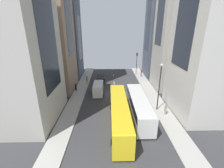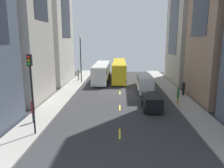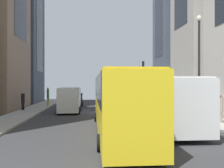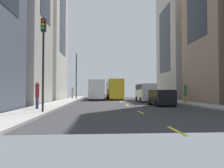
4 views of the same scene
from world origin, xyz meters
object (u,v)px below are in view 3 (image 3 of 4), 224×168
at_px(streetcar_yellow, 117,98).
at_px(pedestrian_crossing_near, 153,94).
at_px(pedestrian_crossing_mid, 220,108).
at_px(car_black_0, 75,99).
at_px(pedestrian_walking_far, 48,96).
at_px(city_bus_white, 160,97).
at_px(pedestrian_waiting_curb, 23,100).
at_px(traffic_light_near_corner, 143,74).
at_px(delivery_van_white, 70,98).

height_order(streetcar_yellow, pedestrian_crossing_near, streetcar_yellow).
bearing_deg(pedestrian_crossing_mid, pedestrian_crossing_near, 151.50).
xyz_separation_m(car_black_0, pedestrian_walking_far, (3.32, 1.55, 0.44)).
xyz_separation_m(city_bus_white, pedestrian_waiting_curb, (12.33, -10.47, -0.83)).
bearing_deg(city_bus_white, pedestrian_crossing_mid, 179.50).
bearing_deg(traffic_light_near_corner, pedestrian_walking_far, 31.68).
distance_m(pedestrian_crossing_mid, pedestrian_walking_far, 21.12).
relative_size(pedestrian_crossing_near, traffic_light_near_corner, 0.35).
xyz_separation_m(delivery_van_white, pedestrian_crossing_mid, (-11.64, 8.79, -0.28)).
bearing_deg(pedestrian_crossing_near, car_black_0, -36.11).
distance_m(streetcar_yellow, pedestrian_crossing_near, 24.66).
distance_m(streetcar_yellow, pedestrian_waiting_curb, 15.63).
height_order(streetcar_yellow, traffic_light_near_corner, traffic_light_near_corner).
distance_m(car_black_0, pedestrian_crossing_near, 12.55).
bearing_deg(delivery_van_white, pedestrian_crossing_near, -133.60).
height_order(pedestrian_crossing_near, traffic_light_near_corner, traffic_light_near_corner).
bearing_deg(delivery_van_white, car_black_0, -90.56).
bearing_deg(delivery_van_white, traffic_light_near_corner, -125.81).
height_order(car_black_0, traffic_light_near_corner, traffic_light_near_corner).
relative_size(streetcar_yellow, pedestrian_waiting_curb, 7.40).
height_order(car_black_0, pedestrian_crossing_mid, pedestrian_crossing_mid).
xyz_separation_m(streetcar_yellow, car_black_0, (3.76, -18.75, -1.13)).
bearing_deg(city_bus_white, pedestrian_waiting_curb, -40.36).
bearing_deg(pedestrian_crossing_mid, car_black_0, -173.23).
relative_size(delivery_van_white, pedestrian_walking_far, 2.13).
relative_size(car_black_0, pedestrian_walking_far, 1.71).
bearing_deg(car_black_0, pedestrian_walking_far, 24.97).
relative_size(pedestrian_crossing_mid, traffic_light_near_corner, 0.32).
bearing_deg(streetcar_yellow, delivery_van_white, -70.77).
distance_m(city_bus_white, pedestrian_waiting_curb, 16.20).
bearing_deg(pedestrian_walking_far, car_black_0, -93.00).
xyz_separation_m(city_bus_white, delivery_van_white, (7.15, -8.75, -0.50)).
relative_size(car_black_0, pedestrian_crossing_near, 1.78).
xyz_separation_m(delivery_van_white, pedestrian_waiting_curb, (5.18, -1.73, -0.33)).
xyz_separation_m(pedestrian_crossing_mid, pedestrian_waiting_curb, (16.82, -10.51, -0.05)).
distance_m(pedestrian_crossing_near, pedestrian_waiting_curb, 19.98).
bearing_deg(pedestrian_crossing_mid, city_bus_white, -118.70).
bearing_deg(delivery_van_white, city_bus_white, 129.26).
height_order(delivery_van_white, pedestrian_crossing_near, delivery_van_white).
distance_m(city_bus_white, delivery_van_white, 11.31).
distance_m(city_bus_white, traffic_light_near_corner, 23.92).
bearing_deg(pedestrian_waiting_curb, pedestrian_walking_far, -42.71).
height_order(city_bus_white, pedestrian_waiting_curb, city_bus_white).
bearing_deg(traffic_light_near_corner, pedestrian_waiting_curb, 39.48).
bearing_deg(pedestrian_crossing_near, pedestrian_crossing_mid, 32.09).
relative_size(streetcar_yellow, pedestrian_walking_far, 6.24).
xyz_separation_m(delivery_van_white, pedestrian_walking_far, (3.24, -6.19, -0.08)).
distance_m(city_bus_white, pedestrian_crossing_near, 21.59).
distance_m(delivery_van_white, pedestrian_crossing_mid, 14.59).
xyz_separation_m(car_black_0, pedestrian_waiting_curb, (5.25, 6.01, 0.19)).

